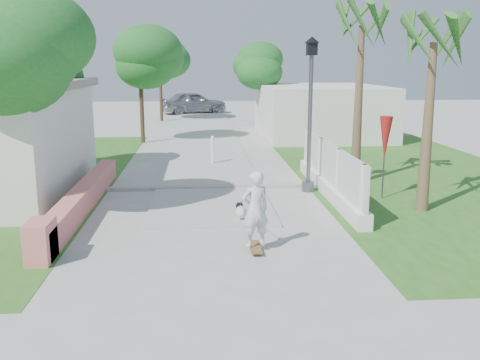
{
  "coord_description": "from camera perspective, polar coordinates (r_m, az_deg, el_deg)",
  "views": [
    {
      "loc": [
        -0.24,
        -9.68,
        3.69
      ],
      "look_at": [
        0.64,
        2.18,
        1.1
      ],
      "focal_mm": 40.0,
      "sensor_mm": 36.0,
      "label": 1
    }
  ],
  "objects": [
    {
      "name": "curb",
      "position": [
        16.1,
        -3.27,
        -0.81
      ],
      "size": [
        6.5,
        0.25,
        0.1
      ],
      "primitive_type": "cube",
      "color": "#999993",
      "rests_on": "ground"
    },
    {
      "name": "dog",
      "position": [
        12.84,
        0.1,
        -3.34
      ],
      "size": [
        0.33,
        0.62,
        0.43
      ],
      "rotation": [
        0.0,
        0.0,
        0.12
      ],
      "color": "silver",
      "rests_on": "ground"
    },
    {
      "name": "ground",
      "position": [
        10.36,
        -2.66,
        -8.59
      ],
      "size": [
        90.0,
        90.0,
        0.0
      ],
      "primitive_type": "plane",
      "color": "#B7B7B2",
      "rests_on": "ground"
    },
    {
      "name": "grass_right",
      "position": [
        19.46,
        17.7,
        0.78
      ],
      "size": [
        8.0,
        20.0,
        0.01
      ],
      "primitive_type": "cube",
      "color": "#346620",
      "rests_on": "ground"
    },
    {
      "name": "tree_left_near",
      "position": [
        13.35,
        -23.28,
        11.88
      ],
      "size": [
        3.6,
        3.6,
        5.28
      ],
      "color": "#4C3826",
      "rests_on": "ground"
    },
    {
      "name": "tree_left_mid",
      "position": [
        18.9,
        -20.73,
        10.92
      ],
      "size": [
        3.2,
        3.2,
        4.85
      ],
      "color": "#4C3826",
      "rests_on": "ground"
    },
    {
      "name": "tree_path_left",
      "position": [
        25.8,
        -10.58,
        12.37
      ],
      "size": [
        3.4,
        3.4,
        5.23
      ],
      "color": "#4C3826",
      "rests_on": "ground"
    },
    {
      "name": "pink_wall",
      "position": [
        13.99,
        -16.75,
        -2.22
      ],
      "size": [
        0.45,
        8.2,
        0.8
      ],
      "color": "#DA736F",
      "rests_on": "ground"
    },
    {
      "name": "parked_car",
      "position": [
        40.95,
        -4.97,
        8.24
      ],
      "size": [
        5.25,
        3.17,
        1.67
      ],
      "primitive_type": "imported",
      "rotation": [
        0.0,
        0.0,
        1.83
      ],
      "color": "#A7ABAE",
      "rests_on": "ground"
    },
    {
      "name": "tree_path_right",
      "position": [
        29.86,
        2.47,
        11.9
      ],
      "size": [
        3.0,
        3.0,
        4.79
      ],
      "color": "#4C3826",
      "rests_on": "ground"
    },
    {
      "name": "palm_near",
      "position": [
        14.06,
        19.91,
        12.65
      ],
      "size": [
        1.8,
        1.8,
        4.7
      ],
      "color": "brown",
      "rests_on": "ground"
    },
    {
      "name": "bollard",
      "position": [
        19.93,
        -2.93,
        3.3
      ],
      "size": [
        0.14,
        0.14,
        1.09
      ],
      "color": "white",
      "rests_on": "ground"
    },
    {
      "name": "palm_far",
      "position": [
        16.91,
        12.83,
        14.68
      ],
      "size": [
        1.8,
        1.8,
        5.3
      ],
      "color": "brown",
      "rests_on": "ground"
    },
    {
      "name": "street_lamp",
      "position": [
        15.55,
        7.49,
        7.52
      ],
      "size": [
        0.44,
        0.44,
        4.44
      ],
      "color": "#59595E",
      "rests_on": "ground"
    },
    {
      "name": "skateboarder",
      "position": [
        11.04,
        1.08,
        -2.9
      ],
      "size": [
        0.65,
        2.76,
        1.64
      ],
      "rotation": [
        0.0,
        0.0,
        3.44
      ],
      "color": "brown",
      "rests_on": "ground"
    },
    {
      "name": "path_strip",
      "position": [
        29.9,
        -3.76,
        5.23
      ],
      "size": [
        3.2,
        36.0,
        0.06
      ],
      "primitive_type": "cube",
      "color": "#B7B7B2",
      "rests_on": "ground"
    },
    {
      "name": "patio_umbrella",
      "position": [
        15.18,
        15.24,
        4.27
      ],
      "size": [
        0.36,
        0.36,
        2.3
      ],
      "color": "#59595E",
      "rests_on": "ground"
    },
    {
      "name": "building_right",
      "position": [
        28.47,
        8.51,
        7.33
      ],
      "size": [
        6.0,
        8.0,
        2.6
      ],
      "primitive_type": "cube",
      "color": "silver",
      "rests_on": "ground"
    },
    {
      "name": "lattice_fence",
      "position": [
        15.45,
        9.48,
        0.36
      ],
      "size": [
        0.35,
        7.0,
        1.5
      ],
      "color": "white",
      "rests_on": "ground"
    },
    {
      "name": "tree_path_far",
      "position": [
        35.75,
        -8.51,
        12.36
      ],
      "size": [
        3.2,
        3.2,
        5.17
      ],
      "color": "#4C3826",
      "rests_on": "ground"
    }
  ]
}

